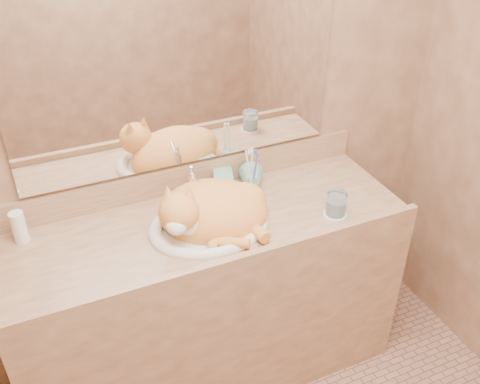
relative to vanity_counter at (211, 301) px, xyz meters
name	(u,v)px	position (x,y,z in m)	size (l,w,h in m)	color
wall_back	(179,103)	(0.00, 0.28, 0.82)	(2.40, 0.02, 2.50)	brown
vanity_counter	(211,301)	(0.00, 0.00, 0.00)	(1.60, 0.55, 0.85)	brown
mirror	(178,70)	(0.00, 0.26, 0.97)	(1.30, 0.02, 0.80)	white
sink_basin	(209,211)	(0.00, -0.02, 0.50)	(0.47, 0.39, 0.15)	white
faucet	(193,186)	(0.00, 0.16, 0.50)	(0.04, 0.11, 0.16)	white
cat	(209,209)	(0.01, -0.01, 0.50)	(0.43, 0.35, 0.24)	orange
soap_dispenser	(224,180)	(0.13, 0.14, 0.52)	(0.08, 0.08, 0.18)	#6BAC94
toothbrush_cup	(252,185)	(0.25, 0.12, 0.47)	(0.11, 0.11, 0.10)	#6BAC94
toothbrushes	(252,168)	(0.25, 0.12, 0.56)	(0.04, 0.04, 0.22)	white
saucer	(335,214)	(0.49, -0.15, 0.43)	(0.10, 0.10, 0.01)	white
water_glass	(336,204)	(0.49, -0.15, 0.48)	(0.08, 0.08, 0.09)	white
lotion_bottle	(19,227)	(-0.67, 0.18, 0.49)	(0.05, 0.05, 0.13)	white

